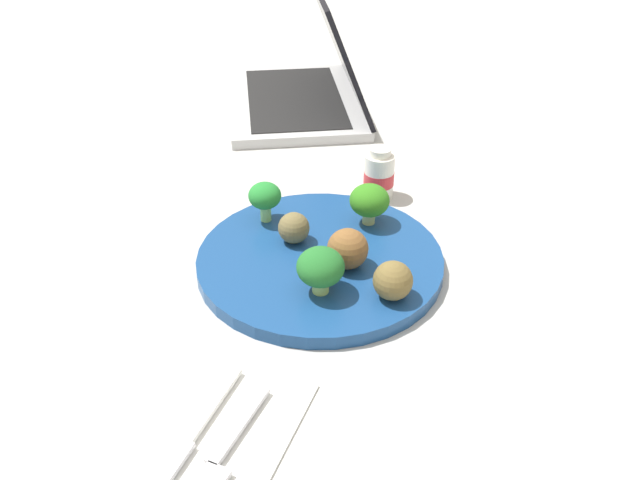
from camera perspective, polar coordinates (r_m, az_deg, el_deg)
name	(u,v)px	position (r m, az deg, el deg)	size (l,w,h in m)	color
ground_plane	(320,266)	(0.76, 0.00, -2.25)	(4.00, 4.00, 0.00)	#B2B2AD
plate	(320,260)	(0.76, 0.00, -1.76)	(0.28, 0.28, 0.02)	navy
broccoli_floret_mid_right	(369,201)	(0.80, 4.27, 3.37)	(0.05, 0.05, 0.05)	#A9B972
broccoli_floret_center	(321,268)	(0.68, 0.05, -2.39)	(0.05, 0.05, 0.05)	#A4CE6C
broccoli_floret_front_left	(265,197)	(0.80, -4.76, 3.72)	(0.04, 0.04, 0.05)	#8ECD76
meatball_far_rim	(294,228)	(0.77, -2.26, 1.05)	(0.04, 0.04, 0.04)	brown
meatball_front_left	(348,249)	(0.72, 2.39, -0.76)	(0.05, 0.05, 0.05)	brown
meatball_back_left	(393,281)	(0.68, 6.27, -3.48)	(0.04, 0.04, 0.04)	brown
napkin	(216,436)	(0.59, -8.91, -16.27)	(0.17, 0.12, 0.01)	white
fork	(230,445)	(0.57, -7.73, -17.04)	(0.12, 0.03, 0.01)	silver
knife	(192,432)	(0.59, -10.91, -15.88)	(0.15, 0.03, 0.01)	white
yogurt_bottle	(379,175)	(0.89, 5.08, 5.58)	(0.04, 0.04, 0.07)	white
laptop	(307,85)	(1.17, -1.14, 13.16)	(0.38, 0.33, 0.20)	silver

